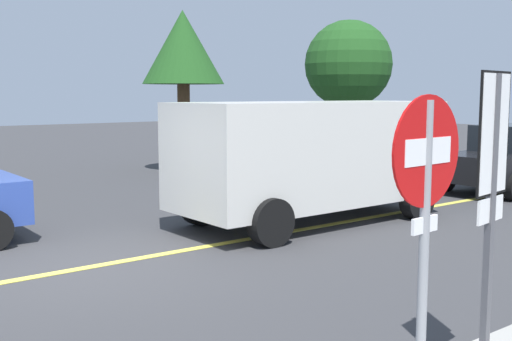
{
  "coord_description": "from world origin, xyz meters",
  "views": [
    {
      "loc": [
        -3.09,
        -7.92,
        2.34
      ],
      "look_at": [
        2.87,
        -0.25,
        1.15
      ],
      "focal_mm": 44.04,
      "sensor_mm": 36.0,
      "label": 1
    }
  ],
  "objects_px": {
    "stop_sign": "(425,205)",
    "white_van": "(313,153)",
    "speed_limit_sign": "(492,166)",
    "tree_right_verge": "(183,49)",
    "tree_centre_verge": "(348,65)"
  },
  "relations": [
    {
      "from": "tree_centre_verge",
      "to": "tree_right_verge",
      "type": "bearing_deg",
      "value": 171.17
    },
    {
      "from": "stop_sign",
      "to": "tree_right_verge",
      "type": "xyz_separation_m",
      "value": [
        6.47,
        13.75,
        2.06
      ]
    },
    {
      "from": "speed_limit_sign",
      "to": "tree_right_verge",
      "type": "height_order",
      "value": "tree_right_verge"
    },
    {
      "from": "stop_sign",
      "to": "tree_centre_verge",
      "type": "height_order",
      "value": "tree_centre_verge"
    },
    {
      "from": "stop_sign",
      "to": "white_van",
      "type": "xyz_separation_m",
      "value": [
        4.33,
        5.74,
        -0.33
      ]
    },
    {
      "from": "tree_right_verge",
      "to": "stop_sign",
      "type": "bearing_deg",
      "value": -115.2
    },
    {
      "from": "tree_centre_verge",
      "to": "tree_right_verge",
      "type": "distance_m",
      "value": 6.16
    },
    {
      "from": "tree_centre_verge",
      "to": "speed_limit_sign",
      "type": "bearing_deg",
      "value": -132.25
    },
    {
      "from": "speed_limit_sign",
      "to": "tree_right_verge",
      "type": "bearing_deg",
      "value": 68.36
    },
    {
      "from": "stop_sign",
      "to": "tree_centre_verge",
      "type": "xyz_separation_m",
      "value": [
        12.55,
        12.8,
        1.75
      ]
    },
    {
      "from": "stop_sign",
      "to": "white_van",
      "type": "distance_m",
      "value": 7.19
    },
    {
      "from": "speed_limit_sign",
      "to": "white_van",
      "type": "bearing_deg",
      "value": 59.77
    },
    {
      "from": "white_van",
      "to": "stop_sign",
      "type": "bearing_deg",
      "value": -127.02
    },
    {
      "from": "stop_sign",
      "to": "white_van",
      "type": "bearing_deg",
      "value": 52.98
    },
    {
      "from": "speed_limit_sign",
      "to": "tree_centre_verge",
      "type": "bearing_deg",
      "value": 47.75
    }
  ]
}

